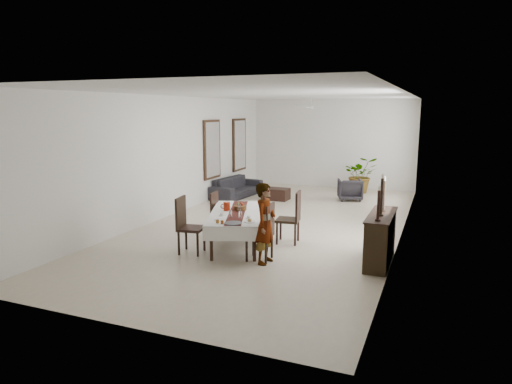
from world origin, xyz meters
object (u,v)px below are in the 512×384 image
dining_table_top (237,214)px  sofa (237,187)px  woman (265,224)px  sideboard_body (380,239)px  red_pitcher (227,206)px

dining_table_top → sofa: bearing=94.6°
woman → sideboard_body: (1.99, 0.81, -0.30)m
dining_table_top → woman: 1.30m
sofa → sideboard_body: bearing=-127.7°
red_pitcher → woman: size_ratio=0.12×
dining_table_top → sofa: 5.49m
red_pitcher → sofa: size_ratio=0.09×
red_pitcher → sideboard_body: (3.22, -0.10, -0.35)m
woman → sofa: woman is taller
red_pitcher → sofa: 5.34m
woman → sideboard_body: woman is taller
red_pitcher → sideboard_body: 3.24m
red_pitcher → sofa: (-2.01, 4.93, -0.49)m
sideboard_body → woman: bearing=-157.8°
woman → dining_table_top: bearing=50.9°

